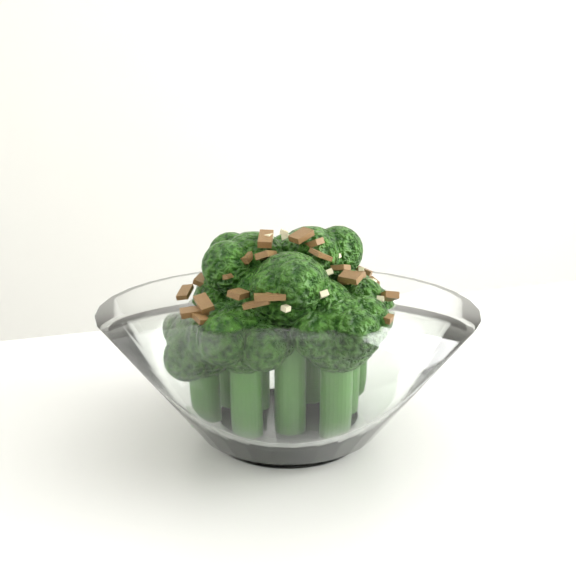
{
  "coord_description": "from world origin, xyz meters",
  "views": [
    {
      "loc": [
        -0.13,
        -0.19,
        0.94
      ],
      "look_at": [
        -0.11,
        0.21,
        0.85
      ],
      "focal_mm": 40.0,
      "sensor_mm": 36.0,
      "label": 1
    }
  ],
  "objects": [
    {
      "name": "broccoli_dish",
      "position": [
        -0.11,
        0.21,
        0.81
      ],
      "size": [
        0.24,
        0.24,
        0.14
      ],
      "color": "white",
      "rests_on": "table"
    }
  ]
}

